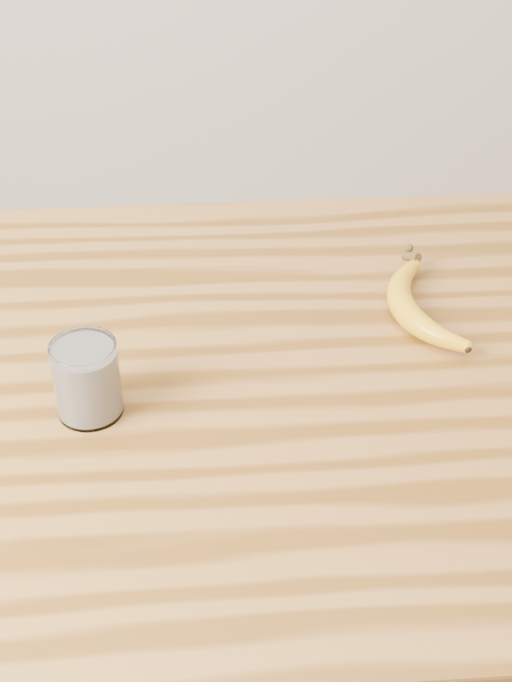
{
  "coord_description": "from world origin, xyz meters",
  "views": [
    {
      "loc": [
        0.12,
        -0.83,
        1.57
      ],
      "look_at": [
        0.18,
        0.02,
        0.93
      ],
      "focal_mm": 50.0,
      "sensor_mm": 36.0,
      "label": 1
    }
  ],
  "objects": [
    {
      "name": "table",
      "position": [
        0.0,
        0.0,
        0.77
      ],
      "size": [
        1.2,
        0.8,
        0.9
      ],
      "color": "#925F29",
      "rests_on": "ground"
    },
    {
      "name": "banana",
      "position": [
        0.36,
        0.09,
        0.92
      ],
      "size": [
        0.13,
        0.27,
        0.03
      ],
      "primitive_type": null,
      "rotation": [
        0.0,
        0.0,
        0.14
      ],
      "color": "gold",
      "rests_on": "table"
    },
    {
      "name": "smoothie_glass",
      "position": [
        -0.01,
        -0.05,
        0.94
      ],
      "size": [
        0.07,
        0.07,
        0.09
      ],
      "color": "white",
      "rests_on": "table"
    }
  ]
}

